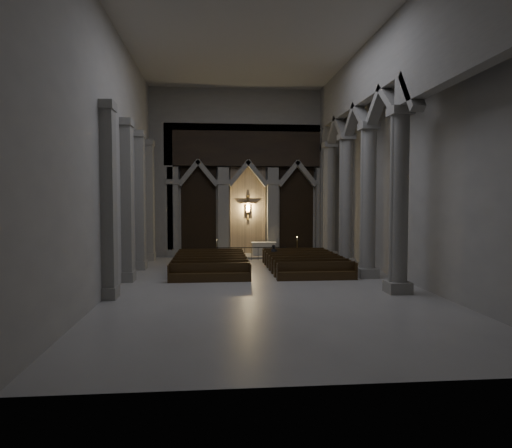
{
  "coord_description": "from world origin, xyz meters",
  "views": [
    {
      "loc": [
        -2.47,
        -21.57,
        4.04
      ],
      "look_at": [
        -0.21,
        3.0,
        2.75
      ],
      "focal_mm": 32.0,
      "sensor_mm": 36.0,
      "label": 1
    }
  ],
  "objects_px": {
    "candle_stand_left": "(217,255)",
    "candle_stand_right": "(297,252)",
    "altar": "(264,248)",
    "altar_rail": "(251,251)",
    "pews": "(258,265)",
    "worshipper": "(274,255)"
  },
  "relations": [
    {
      "from": "altar_rail",
      "to": "worshipper",
      "type": "xyz_separation_m",
      "value": [
        1.22,
        -2.33,
        0.03
      ]
    },
    {
      "from": "candle_stand_left",
      "to": "candle_stand_right",
      "type": "relative_size",
      "value": 0.93
    },
    {
      "from": "candle_stand_left",
      "to": "worshipper",
      "type": "bearing_deg",
      "value": -36.24
    },
    {
      "from": "altar_rail",
      "to": "pews",
      "type": "xyz_separation_m",
      "value": [
        0.0,
        -4.41,
        -0.31
      ]
    },
    {
      "from": "altar_rail",
      "to": "candle_stand_left",
      "type": "bearing_deg",
      "value": 173.4
    },
    {
      "from": "candle_stand_right",
      "to": "altar_rail",
      "type": "bearing_deg",
      "value": -163.83
    },
    {
      "from": "candle_stand_right",
      "to": "pews",
      "type": "height_order",
      "value": "candle_stand_right"
    },
    {
      "from": "altar_rail",
      "to": "pews",
      "type": "distance_m",
      "value": 4.42
    },
    {
      "from": "candle_stand_left",
      "to": "pews",
      "type": "xyz_separation_m",
      "value": [
        2.32,
        -4.68,
        -0.09
      ]
    },
    {
      "from": "candle_stand_left",
      "to": "candle_stand_right",
      "type": "xyz_separation_m",
      "value": [
        5.61,
        0.68,
        0.03
      ]
    },
    {
      "from": "candle_stand_right",
      "to": "altar",
      "type": "bearing_deg",
      "value": 155.87
    },
    {
      "from": "pews",
      "to": "candle_stand_left",
      "type": "bearing_deg",
      "value": 116.38
    },
    {
      "from": "altar",
      "to": "candle_stand_left",
      "type": "bearing_deg",
      "value": -153.26
    },
    {
      "from": "worshipper",
      "to": "candle_stand_left",
      "type": "bearing_deg",
      "value": 136.75
    },
    {
      "from": "altar_rail",
      "to": "worshipper",
      "type": "distance_m",
      "value": 2.63
    },
    {
      "from": "altar_rail",
      "to": "candle_stand_left",
      "type": "height_order",
      "value": "candle_stand_left"
    },
    {
      "from": "worshipper",
      "to": "candle_stand_right",
      "type": "bearing_deg",
      "value": 50.81
    },
    {
      "from": "pews",
      "to": "altar_rail",
      "type": "bearing_deg",
      "value": 90.0
    },
    {
      "from": "altar_rail",
      "to": "candle_stand_left",
      "type": "distance_m",
      "value": 2.35
    },
    {
      "from": "candle_stand_left",
      "to": "altar",
      "type": "bearing_deg",
      "value": 26.74
    },
    {
      "from": "altar_rail",
      "to": "altar",
      "type": "bearing_deg",
      "value": 62.16
    },
    {
      "from": "candle_stand_right",
      "to": "pews",
      "type": "distance_m",
      "value": 6.29
    }
  ]
}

